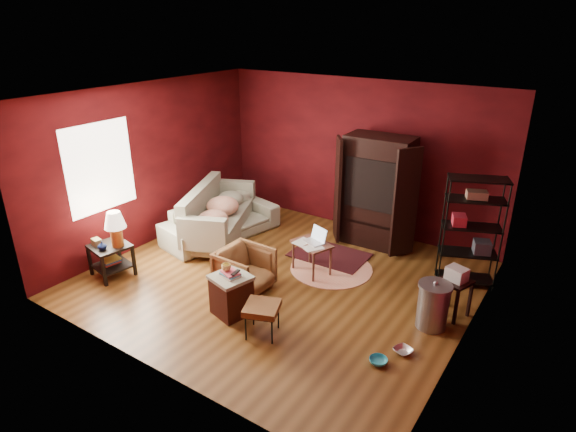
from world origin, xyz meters
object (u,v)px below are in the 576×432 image
at_px(side_table, 113,238).
at_px(tv_armoire, 376,190).
at_px(armchair, 245,268).
at_px(wire_shelving, 472,228).
at_px(sofa, 221,215).
at_px(hamper, 231,294).
at_px(laptop_desk, 312,246).

height_order(side_table, tv_armoire, tv_armoire).
distance_m(side_table, tv_armoire, 4.38).
distance_m(armchair, tv_armoire, 2.77).
distance_m(tv_armoire, wire_shelving, 1.83).
bearing_deg(side_table, tv_armoire, 49.19).
bearing_deg(wire_shelving, sofa, 167.96).
bearing_deg(side_table, hamper, 4.89).
xyz_separation_m(sofa, wire_shelving, (4.20, 0.79, 0.50)).
bearing_deg(wire_shelving, armchair, -165.63).
height_order(laptop_desk, tv_armoire, tv_armoire).
distance_m(sofa, hamper, 2.54).
bearing_deg(wire_shelving, laptop_desk, -177.35).
distance_m(sofa, side_table, 2.05).
bearing_deg(laptop_desk, hamper, -80.55).
bearing_deg(hamper, wire_shelving, 46.96).
bearing_deg(sofa, wire_shelving, -66.93).
height_order(hamper, wire_shelving, wire_shelving).
relative_size(side_table, tv_armoire, 0.55).
bearing_deg(tv_armoire, armchair, -110.99).
relative_size(sofa, tv_armoire, 1.12).
bearing_deg(wire_shelving, side_table, -171.53).
relative_size(sofa, laptop_desk, 2.94).
height_order(hamper, tv_armoire, tv_armoire).
relative_size(side_table, laptop_desk, 1.45).
bearing_deg(side_table, laptop_desk, 35.58).
xyz_separation_m(laptop_desk, tv_armoire, (0.36, 1.52, 0.56)).
relative_size(armchair, laptop_desk, 0.97).
xyz_separation_m(armchair, side_table, (-1.95, -0.78, 0.28)).
bearing_deg(hamper, sofa, 134.33).
xyz_separation_m(side_table, laptop_desk, (2.50, 1.79, -0.19)).
xyz_separation_m(side_table, wire_shelving, (4.61, 2.79, 0.28)).
distance_m(sofa, wire_shelving, 4.30).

